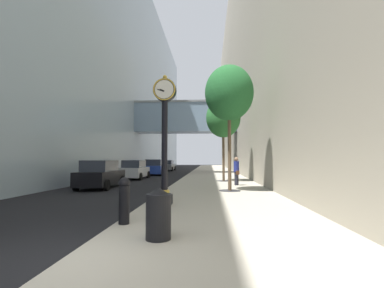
# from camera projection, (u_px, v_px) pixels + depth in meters

# --- Properties ---
(ground_plane) EXTENTS (110.00, 110.00, 0.00)m
(ground_plane) POSITION_uv_depth(u_px,v_px,m) (189.00, 175.00, 31.42)
(ground_plane) COLOR black
(ground_plane) RESTS_ON ground
(sidewalk_right) EXTENTS (5.67, 80.00, 0.14)m
(sidewalk_right) POSITION_uv_depth(u_px,v_px,m) (213.00, 173.00, 34.23)
(sidewalk_right) COLOR #ADA593
(sidewalk_right) RESTS_ON ground
(building_block_left) EXTENTS (21.66, 80.00, 27.39)m
(building_block_left) POSITION_uv_depth(u_px,v_px,m) (107.00, 69.00, 35.89)
(building_block_left) COLOR #93A8B7
(building_block_left) RESTS_ON ground
(building_block_right) EXTENTS (9.00, 80.00, 29.07)m
(building_block_right) POSITION_uv_depth(u_px,v_px,m) (270.00, 59.00, 34.56)
(building_block_right) COLOR #A89E89
(building_block_right) RESTS_ON ground
(street_clock) EXTENTS (0.84, 0.55, 4.75)m
(street_clock) POSITION_uv_depth(u_px,v_px,m) (165.00, 132.00, 9.96)
(street_clock) COLOR black
(street_clock) RESTS_ON sidewalk_right
(bollard_nearest) EXTENTS (0.29, 0.29, 1.17)m
(bollard_nearest) POSITION_uv_depth(u_px,v_px,m) (124.00, 199.00, 6.92)
(bollard_nearest) COLOR black
(bollard_nearest) RESTS_ON sidewalk_right
(bollard_third) EXTENTS (0.29, 0.29, 1.17)m
(bollard_third) POSITION_uv_depth(u_px,v_px,m) (165.00, 180.00, 13.23)
(bollard_third) COLOR black
(bollard_third) RESTS_ON sidewalk_right
(street_tree_near) EXTENTS (2.55, 2.55, 6.60)m
(street_tree_near) POSITION_uv_depth(u_px,v_px,m) (229.00, 93.00, 14.37)
(street_tree_near) COLOR #333335
(street_tree_near) RESTS_ON sidewalk_right
(street_tree_mid_near) EXTENTS (2.60, 2.60, 6.26)m
(street_tree_mid_near) POSITION_uv_depth(u_px,v_px,m) (223.00, 118.00, 20.66)
(street_tree_mid_near) COLOR #333335
(street_tree_mid_near) RESTS_ON sidewalk_right
(trash_bin) EXTENTS (0.53, 0.53, 1.05)m
(trash_bin) POSITION_uv_depth(u_px,v_px,m) (158.00, 213.00, 5.60)
(trash_bin) COLOR black
(trash_bin) RESTS_ON sidewalk_right
(pedestrian_walking) EXTENTS (0.41, 0.50, 1.76)m
(pedestrian_walking) POSITION_uv_depth(u_px,v_px,m) (236.00, 170.00, 17.16)
(pedestrian_walking) COLOR #23232D
(pedestrian_walking) RESTS_ON sidewalk_right
(car_silver_near) EXTENTS (2.00, 4.24, 1.68)m
(car_silver_near) POSITION_uv_depth(u_px,v_px,m) (135.00, 170.00, 24.32)
(car_silver_near) COLOR #B7BABF
(car_silver_near) RESTS_ON ground
(car_grey_mid) EXTENTS (2.07, 4.42, 1.62)m
(car_grey_mid) POSITION_uv_depth(u_px,v_px,m) (167.00, 166.00, 41.69)
(car_grey_mid) COLOR slate
(car_grey_mid) RESTS_ON ground
(car_blue_far) EXTENTS (2.21, 4.44, 1.75)m
(car_blue_far) POSITION_uv_depth(u_px,v_px,m) (155.00, 168.00, 30.33)
(car_blue_far) COLOR navy
(car_blue_far) RESTS_ON ground
(car_black_trailing) EXTENTS (2.07, 4.47, 1.70)m
(car_black_trailing) POSITION_uv_depth(u_px,v_px,m) (101.00, 175.00, 16.77)
(car_black_trailing) COLOR black
(car_black_trailing) RESTS_ON ground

